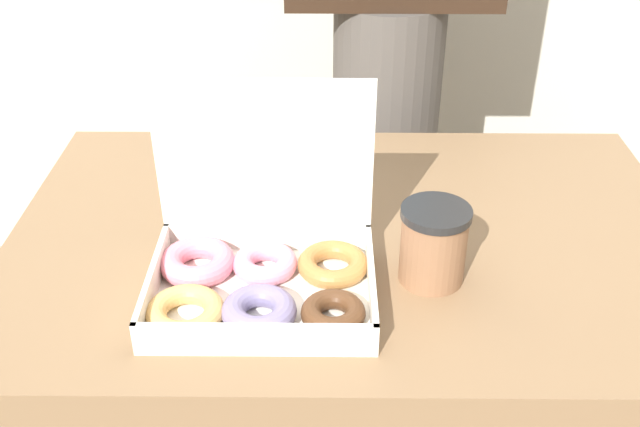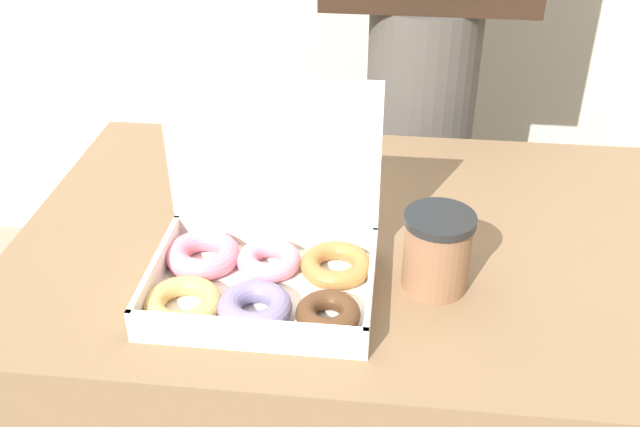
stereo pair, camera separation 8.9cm
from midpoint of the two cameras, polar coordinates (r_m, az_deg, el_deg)
name	(u,v)px [view 2 (the right image)]	position (r m, az deg, el deg)	size (l,w,h in m)	color
table	(355,402)	(1.47, 4.49, -14.18)	(1.11, 0.74, 0.77)	brown
donut_box	(259,264)	(1.08, -2.32, -3.95)	(0.34, 0.26, 0.29)	white
coffee_cup	(437,251)	(1.09, 11.23, -2.88)	(0.10, 0.10, 0.12)	#8C6042
person_customer	(427,13)	(1.68, 9.73, 14.77)	(0.45, 0.25, 1.80)	#4C4742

